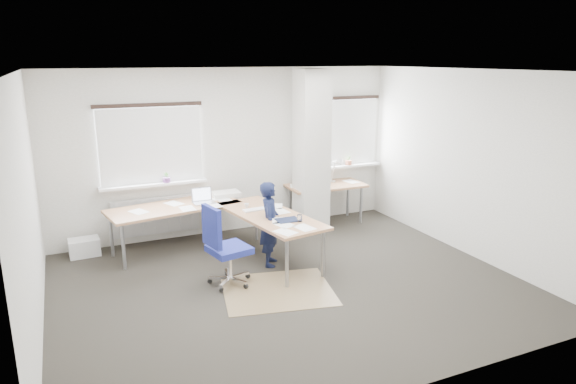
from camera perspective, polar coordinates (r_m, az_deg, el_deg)
name	(u,v)px	position (r m, az deg, el deg)	size (l,w,h in m)	color
ground	(289,285)	(7.00, 0.10, -10.26)	(6.00, 6.00, 0.00)	black
room_shell	(287,150)	(6.94, -0.06, 4.69)	(6.04, 5.04, 2.82)	#BCB8AB
floor_mat	(278,290)	(6.84, -1.14, -10.86)	(1.40, 1.19, 0.01)	olive
white_crate	(84,247)	(8.52, -21.69, -5.71)	(0.44, 0.31, 0.27)	white
desk_main	(223,212)	(7.84, -7.24, -2.19)	(2.82, 2.63, 0.96)	#9D6B43
desk_side	(325,187)	(9.31, 4.19, 0.57)	(1.42, 0.75, 1.22)	#9D6B43
task_chair	(227,263)	(6.93, -6.81, -7.81)	(0.62, 0.61, 1.12)	navy
person	(270,224)	(7.44, -1.99, -3.56)	(0.46, 0.30, 1.25)	black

